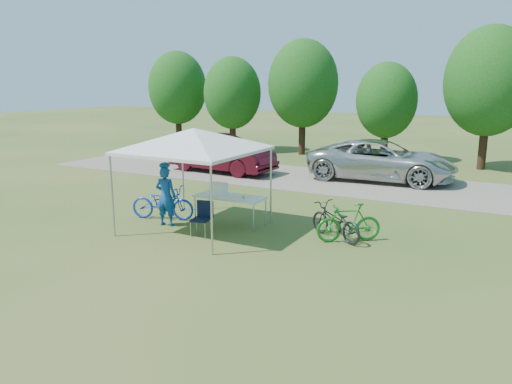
{
  "coord_description": "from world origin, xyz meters",
  "views": [
    {
      "loc": [
        7.53,
        -10.63,
        3.92
      ],
      "look_at": [
        0.76,
        2.0,
        0.72
      ],
      "focal_mm": 35.0,
      "sensor_mm": 36.0,
      "label": 1
    }
  ],
  "objects_px": {
    "folding_table": "(230,198)",
    "bike_dark": "(335,221)",
    "cyclist": "(166,196)",
    "minivan": "(382,160)",
    "bike_green": "(349,223)",
    "cooler": "(218,189)",
    "folding_chair": "(203,215)",
    "bike_blue": "(163,203)",
    "sedan": "(221,154)"
  },
  "relations": [
    {
      "from": "minivan",
      "to": "sedan",
      "type": "distance_m",
      "value": 6.77
    },
    {
      "from": "folding_table",
      "to": "bike_blue",
      "type": "height_order",
      "value": "bike_blue"
    },
    {
      "from": "bike_blue",
      "to": "bike_dark",
      "type": "distance_m",
      "value": 5.04
    },
    {
      "from": "cooler",
      "to": "minivan",
      "type": "xyz_separation_m",
      "value": [
        2.46,
        8.25,
        -0.16
      ]
    },
    {
      "from": "folding_chair",
      "to": "minivan",
      "type": "bearing_deg",
      "value": 65.14
    },
    {
      "from": "sedan",
      "to": "bike_green",
      "type": "bearing_deg",
      "value": -126.21
    },
    {
      "from": "cyclist",
      "to": "bike_dark",
      "type": "xyz_separation_m",
      "value": [
        4.52,
        1.03,
        -0.37
      ]
    },
    {
      "from": "cyclist",
      "to": "minivan",
      "type": "xyz_separation_m",
      "value": [
        3.6,
        9.15,
        -0.01
      ]
    },
    {
      "from": "folding_chair",
      "to": "bike_dark",
      "type": "height_order",
      "value": "bike_dark"
    },
    {
      "from": "cyclist",
      "to": "sedan",
      "type": "height_order",
      "value": "cyclist"
    },
    {
      "from": "sedan",
      "to": "bike_dark",
      "type": "bearing_deg",
      "value": -127.37
    },
    {
      "from": "folding_chair",
      "to": "folding_table",
      "type": "bearing_deg",
      "value": 71.06
    },
    {
      "from": "folding_chair",
      "to": "bike_blue",
      "type": "bearing_deg",
      "value": 148.49
    },
    {
      "from": "folding_chair",
      "to": "minivan",
      "type": "xyz_separation_m",
      "value": [
        2.23,
        9.37,
        0.3
      ]
    },
    {
      "from": "cooler",
      "to": "bike_dark",
      "type": "distance_m",
      "value": 3.42
    },
    {
      "from": "bike_green",
      "to": "cooler",
      "type": "bearing_deg",
      "value": -124.2
    },
    {
      "from": "cyclist",
      "to": "bike_blue",
      "type": "xyz_separation_m",
      "value": [
        -0.48,
        0.45,
        -0.34
      ]
    },
    {
      "from": "folding_table",
      "to": "bike_dark",
      "type": "relative_size",
      "value": 1.14
    },
    {
      "from": "bike_green",
      "to": "minivan",
      "type": "distance_m",
      "value": 8.28
    },
    {
      "from": "cooler",
      "to": "minivan",
      "type": "bearing_deg",
      "value": 73.43
    },
    {
      "from": "bike_blue",
      "to": "bike_dark",
      "type": "height_order",
      "value": "bike_blue"
    },
    {
      "from": "cooler",
      "to": "bike_dark",
      "type": "height_order",
      "value": "cooler"
    },
    {
      "from": "minivan",
      "to": "bike_green",
      "type": "bearing_deg",
      "value": -174.08
    },
    {
      "from": "folding_table",
      "to": "cooler",
      "type": "xyz_separation_m",
      "value": [
        -0.37,
        0.0,
        0.21
      ]
    },
    {
      "from": "folding_table",
      "to": "minivan",
      "type": "xyz_separation_m",
      "value": [
        2.09,
        8.25,
        0.05
      ]
    },
    {
      "from": "cyclist",
      "to": "bike_green",
      "type": "bearing_deg",
      "value": -178.43
    },
    {
      "from": "bike_blue",
      "to": "minivan",
      "type": "xyz_separation_m",
      "value": [
        4.08,
        8.7,
        0.33
      ]
    },
    {
      "from": "folding_table",
      "to": "cyclist",
      "type": "distance_m",
      "value": 1.76
    },
    {
      "from": "minivan",
      "to": "sedan",
      "type": "xyz_separation_m",
      "value": [
        -6.62,
        -1.46,
        0.0
      ]
    },
    {
      "from": "cooler",
      "to": "cyclist",
      "type": "relative_size",
      "value": 0.28
    },
    {
      "from": "bike_blue",
      "to": "minivan",
      "type": "relative_size",
      "value": 0.32
    },
    {
      "from": "folding_table",
      "to": "sedan",
      "type": "xyz_separation_m",
      "value": [
        -4.53,
        6.79,
        0.06
      ]
    },
    {
      "from": "bike_dark",
      "to": "sedan",
      "type": "xyz_separation_m",
      "value": [
        -7.54,
        6.66,
        0.37
      ]
    },
    {
      "from": "folding_table",
      "to": "bike_dark",
      "type": "bearing_deg",
      "value": 2.5
    },
    {
      "from": "bike_blue",
      "to": "minivan",
      "type": "distance_m",
      "value": 9.61
    },
    {
      "from": "bike_green",
      "to": "bike_dark",
      "type": "bearing_deg",
      "value": -133.22
    },
    {
      "from": "folding_chair",
      "to": "minivan",
      "type": "distance_m",
      "value": 9.64
    },
    {
      "from": "bike_green",
      "to": "bike_dark",
      "type": "relative_size",
      "value": 0.94
    },
    {
      "from": "cooler",
      "to": "bike_blue",
      "type": "relative_size",
      "value": 0.25
    },
    {
      "from": "folding_chair",
      "to": "bike_green",
      "type": "xyz_separation_m",
      "value": [
        3.53,
        1.2,
        -0.03
      ]
    },
    {
      "from": "cooler",
      "to": "minivan",
      "type": "height_order",
      "value": "minivan"
    },
    {
      "from": "folding_table",
      "to": "cooler",
      "type": "height_order",
      "value": "cooler"
    },
    {
      "from": "bike_dark",
      "to": "sedan",
      "type": "relative_size",
      "value": 0.36
    },
    {
      "from": "cyclist",
      "to": "sedan",
      "type": "distance_m",
      "value": 8.27
    },
    {
      "from": "folding_table",
      "to": "sedan",
      "type": "bearing_deg",
      "value": 123.69
    },
    {
      "from": "folding_chair",
      "to": "cooler",
      "type": "distance_m",
      "value": 1.23
    },
    {
      "from": "folding_table",
      "to": "cyclist",
      "type": "relative_size",
      "value": 1.19
    },
    {
      "from": "cooler",
      "to": "sedan",
      "type": "xyz_separation_m",
      "value": [
        -4.16,
        6.79,
        -0.16
      ]
    },
    {
      "from": "bike_blue",
      "to": "bike_green",
      "type": "height_order",
      "value": "same"
    },
    {
      "from": "folding_table",
      "to": "cyclist",
      "type": "height_order",
      "value": "cyclist"
    }
  ]
}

